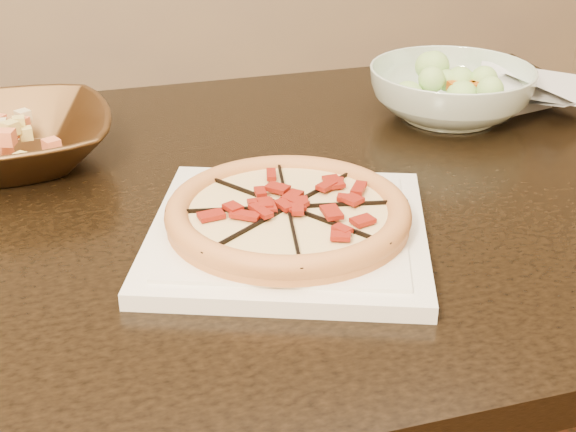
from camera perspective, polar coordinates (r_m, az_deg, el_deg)
name	(u,v)px	position (r m, az deg, el deg)	size (l,w,h in m)	color
dining_table	(204,272)	(1.02, -6.01, -3.95)	(1.36, 0.88, 0.75)	black
plate	(288,232)	(0.86, 0.00, -1.15)	(0.38, 0.38, 0.02)	white
pizza	(288,213)	(0.85, 0.00, 0.23)	(0.26, 0.26, 0.03)	#C98343
bronze_bowl	(9,141)	(1.10, -19.24, 5.06)	(0.26, 0.26, 0.06)	brown
mixed_dish	(3,107)	(1.08, -19.63, 7.31)	(0.13, 0.12, 0.03)	beige
salad_bowl	(451,93)	(1.22, 11.49, 8.59)	(0.24, 0.24, 0.08)	silver
salad	(454,56)	(1.21, 11.74, 11.07)	(0.10, 0.13, 0.04)	#A2CC66
cling_film	(534,93)	(1.29, 17.13, 8.33)	(0.18, 0.15, 0.05)	silver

